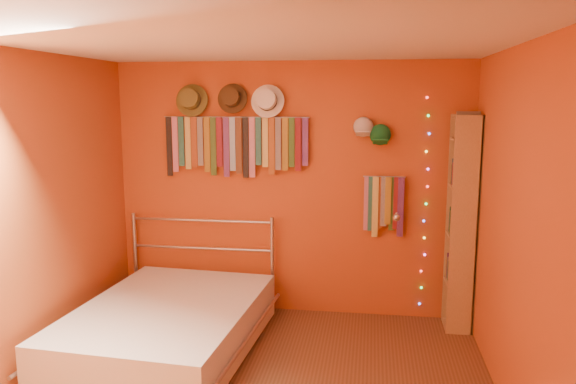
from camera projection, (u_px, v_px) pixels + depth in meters
The scene contains 15 objects.
back_wall at pixel (291, 189), 5.56m from camera, with size 3.50×0.02×2.50m, color #AB401B.
right_wall at pixel (521, 239), 3.60m from camera, with size 0.02×3.50×2.50m, color #AB401B.
left_wall at pixel (20, 222), 4.11m from camera, with size 0.02×3.50×2.50m, color #AB401B.
ceiling at pixel (252, 43), 3.65m from camera, with size 3.50×3.50×0.02m, color white.
tie_rack at pixel (235, 143), 5.50m from camera, with size 1.45×0.03×0.60m.
small_tie_rack at pixel (384, 203), 5.38m from camera, with size 0.40×0.03×0.59m.
fedora_olive at pixel (191, 99), 5.46m from camera, with size 0.32×0.18×0.32m.
fedora_brown at pixel (232, 98), 5.40m from camera, with size 0.29×0.16×0.29m.
fedora_white at pixel (267, 100), 5.35m from camera, with size 0.32×0.18×0.32m.
cap_white at pixel (363, 127), 5.30m from camera, with size 0.18×0.23×0.18m.
cap_green at pixel (380, 135), 5.29m from camera, with size 0.19×0.24×0.19m.
fairy_lights at pixel (425, 204), 5.35m from camera, with size 0.06×0.02×2.03m.
reading_lamp at pixel (396, 217), 5.22m from camera, with size 0.07×0.30×0.09m.
bookshelf at pixel (466, 223), 5.14m from camera, with size 0.25×0.34×2.00m.
bed at pixel (167, 327), 4.76m from camera, with size 1.62×2.08×0.98m.
Camera 1 is at (0.79, -3.68, 2.14)m, focal length 35.00 mm.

